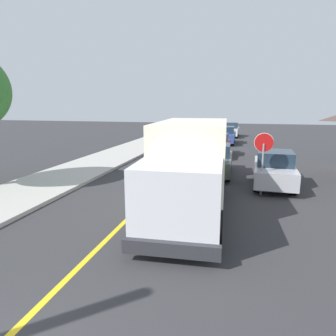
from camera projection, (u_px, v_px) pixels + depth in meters
centre_line_yellow at (153, 193)px, 13.16m from camera, size 0.16×56.00×0.01m
box_truck at (190, 164)px, 10.63m from camera, size 2.78×7.30×3.20m
parked_car_near at (215, 160)px, 16.56m from camera, size 1.87×4.43×1.67m
parked_car_mid at (216, 145)px, 22.54m from camera, size 1.97×4.47×1.67m
parked_car_far at (225, 136)px, 29.54m from camera, size 1.85×4.42×1.67m
parked_car_furthest at (231, 130)px, 35.76m from camera, size 1.93×4.45×1.67m
parked_van_across at (274, 169)px, 14.33m from camera, size 1.98×4.47×1.67m
stop_sign at (263, 152)px, 12.62m from camera, size 0.80×0.10×2.65m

